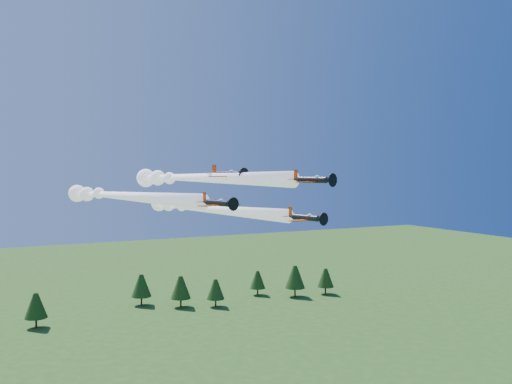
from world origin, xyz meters
name	(u,v)px	position (x,y,z in m)	size (l,w,h in m)	color
plane_lead	(195,178)	(-5.84, 16.10, 47.10)	(18.62, 47.85, 3.70)	black
plane_left	(121,196)	(-16.57, 27.98, 43.56)	(17.66, 54.40, 3.70)	black
plane_right	(205,209)	(2.59, 32.67, 40.16)	(18.11, 52.91, 3.70)	black
plane_slot	(228,174)	(-3.04, 7.79, 47.78)	(7.99, 8.84, 2.80)	black
treeline	(124,293)	(4.07, 109.64, 6.71)	(166.62, 21.87, 11.87)	#382314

